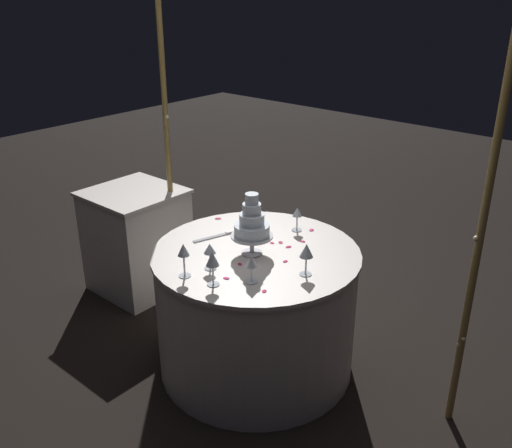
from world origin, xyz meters
TOP-DOWN VIEW (x-y plane):
  - ground_plane at (0.00, 0.00)m, footprint 12.00×12.00m
  - decorative_arch at (-0.00, 0.31)m, footprint 2.10×0.05m
  - main_table at (0.00, 0.00)m, footprint 1.11×1.11m
  - side_table at (-1.22, 0.14)m, footprint 0.58×0.58m
  - tiered_cake at (-0.00, -0.03)m, footprint 0.22×0.22m
  - wine_glass_0 at (-0.05, -0.29)m, footprint 0.06×0.06m
  - wine_glass_1 at (0.19, -0.26)m, footprint 0.06×0.06m
  - wine_glass_2 at (0.08, -0.40)m, footprint 0.06×0.06m
  - wine_glass_3 at (0.35, -0.03)m, footprint 0.07×0.07m
  - wine_glass_4 at (0.00, 0.36)m, footprint 0.06×0.06m
  - wine_glass_5 at (-0.09, -0.43)m, footprint 0.06×0.06m
  - cake_knife at (-0.28, 0.02)m, footprint 0.11×0.29m
  - rose_petal_0 at (0.08, -0.32)m, footprint 0.04×0.03m
  - rose_petal_1 at (0.19, 0.01)m, footprint 0.02×0.03m
  - rose_petal_2 at (0.11, 0.26)m, footprint 0.03×0.03m
  - rose_petal_3 at (0.07, 0.41)m, footprint 0.04×0.04m
  - rose_petal_4 at (-0.08, 0.12)m, footprint 0.03×0.02m
  - rose_petal_5 at (0.10, 0.15)m, footprint 0.03×0.04m
  - rose_petal_6 at (0.03, 0.17)m, footprint 0.04×0.04m
  - rose_petal_7 at (-0.46, 0.19)m, footprint 0.05×0.05m
  - rose_petal_8 at (0.30, -0.29)m, footprint 0.03×0.04m
  - rose_petal_9 at (0.03, -0.16)m, footprint 0.04×0.03m
  - rose_petal_10 at (-0.00, 0.13)m, footprint 0.03×0.02m

SIDE VIEW (x-z plane):
  - ground_plane at x=0.00m, z-range 0.00..0.00m
  - main_table at x=0.00m, z-range 0.00..0.73m
  - side_table at x=-1.22m, z-range 0.00..0.74m
  - rose_petal_0 at x=0.08m, z-range 0.73..0.73m
  - rose_petal_1 at x=0.19m, z-range 0.73..0.73m
  - rose_petal_2 at x=0.11m, z-range 0.73..0.73m
  - rose_petal_3 at x=0.07m, z-range 0.73..0.73m
  - rose_petal_4 at x=-0.08m, z-range 0.73..0.73m
  - rose_petal_5 at x=0.10m, z-range 0.73..0.73m
  - rose_petal_6 at x=0.03m, z-range 0.73..0.73m
  - rose_petal_7 at x=-0.46m, z-range 0.73..0.73m
  - rose_petal_8 at x=0.30m, z-range 0.73..0.73m
  - rose_petal_9 at x=0.03m, z-range 0.73..0.73m
  - rose_petal_10 at x=0.00m, z-range 0.73..0.73m
  - cake_knife at x=-0.28m, z-range 0.72..0.74m
  - wine_glass_1 at x=0.19m, z-range 0.76..0.89m
  - wine_glass_0 at x=-0.05m, z-range 0.76..0.90m
  - wine_glass_4 at x=0.00m, z-range 0.76..0.90m
  - wine_glass_3 at x=0.35m, z-range 0.77..0.93m
  - wine_glass_2 at x=0.08m, z-range 0.77..0.94m
  - wine_glass_5 at x=-0.09m, z-range 0.77..0.94m
  - tiered_cake at x=0.00m, z-range 0.72..1.06m
  - decorative_arch at x=0.00m, z-range 0.33..2.35m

